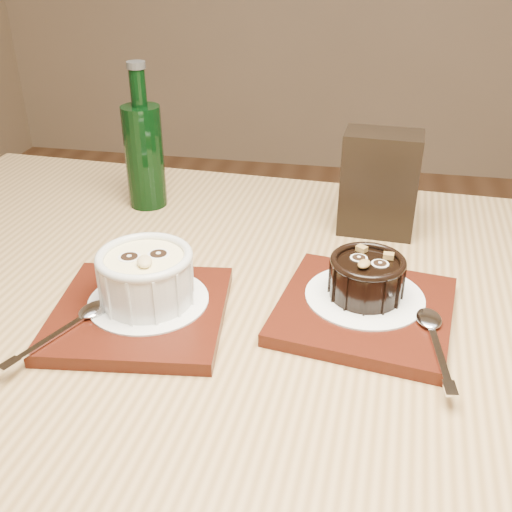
{
  "coord_description": "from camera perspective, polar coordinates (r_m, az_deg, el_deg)",
  "views": [
    {
      "loc": [
        -0.1,
        -0.53,
        1.12
      ],
      "look_at": [
        -0.2,
        0.02,
        0.81
      ],
      "focal_mm": 42.0,
      "sensor_mm": 36.0,
      "label": 1
    }
  ],
  "objects": [
    {
      "name": "ramekin_white",
      "position": [
        0.64,
        -10.44,
        -1.75
      ],
      "size": [
        0.1,
        0.1,
        0.06
      ],
      "rotation": [
        0.0,
        0.0,
        0.4
      ],
      "color": "silver",
      "rests_on": "doily_left"
    },
    {
      "name": "table",
      "position": [
        0.71,
        1.83,
        -11.83
      ],
      "size": [
        1.24,
        0.86,
        0.75
      ],
      "rotation": [
        0.0,
        0.0,
        -0.05
      ],
      "color": "olive",
      "rests_on": "ground"
    },
    {
      "name": "condiment_stand",
      "position": [
        0.82,
        11.67,
        6.77
      ],
      "size": [
        0.1,
        0.07,
        0.14
      ],
      "primitive_type": "cube",
      "rotation": [
        0.0,
        0.0,
        -0.06
      ],
      "color": "black",
      "rests_on": "table"
    },
    {
      "name": "spoon_right",
      "position": [
        0.61,
        16.71,
        -7.57
      ],
      "size": [
        0.04,
        0.14,
        0.01
      ],
      "primitive_type": null,
      "rotation": [
        0.0,
        0.0,
        0.12
      ],
      "color": "silver",
      "rests_on": "tray_right"
    },
    {
      "name": "tray_left",
      "position": [
        0.66,
        -10.99,
        -5.33
      ],
      "size": [
        0.2,
        0.2,
        0.01
      ],
      "primitive_type": "cube",
      "rotation": [
        0.0,
        0.0,
        0.12
      ],
      "color": "#44150B",
      "rests_on": "table"
    },
    {
      "name": "green_bottle",
      "position": [
        0.9,
        -10.61,
        9.66
      ],
      "size": [
        0.06,
        0.06,
        0.21
      ],
      "color": "black",
      "rests_on": "table"
    },
    {
      "name": "ramekin_dark",
      "position": [
        0.65,
        10.5,
        -1.84
      ],
      "size": [
        0.08,
        0.08,
        0.05
      ],
      "rotation": [
        0.0,
        0.0,
        -0.36
      ],
      "color": "black",
      "rests_on": "doily_right"
    },
    {
      "name": "doily_left",
      "position": [
        0.66,
        -10.19,
        -4.17
      ],
      "size": [
        0.13,
        0.13,
        0.0
      ],
      "primitive_type": "cylinder",
      "color": "white",
      "rests_on": "tray_left"
    },
    {
      "name": "spoon_left",
      "position": [
        0.63,
        -17.44,
        -6.33
      ],
      "size": [
        0.07,
        0.13,
        0.01
      ],
      "primitive_type": null,
      "rotation": [
        0.0,
        0.0,
        -0.39
      ],
      "color": "silver",
      "rests_on": "tray_left"
    },
    {
      "name": "doily_right",
      "position": [
        0.67,
        10.3,
        -3.77
      ],
      "size": [
        0.13,
        0.13,
        0.0
      ],
      "primitive_type": "cylinder",
      "color": "white",
      "rests_on": "tray_right"
    },
    {
      "name": "tray_right",
      "position": [
        0.66,
        10.27,
        -5.11
      ],
      "size": [
        0.21,
        0.21,
        0.01
      ],
      "primitive_type": "cube",
      "rotation": [
        0.0,
        0.0,
        -0.15
      ],
      "color": "#44150B",
      "rests_on": "table"
    }
  ]
}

